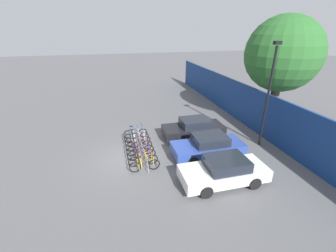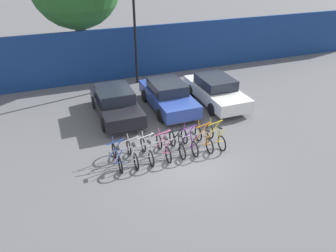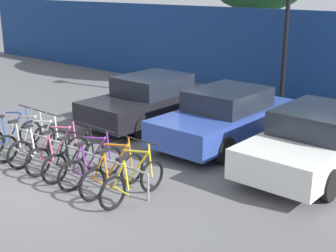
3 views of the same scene
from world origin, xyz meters
name	(u,v)px [view 3 (image 3 of 3)]	position (x,y,z in m)	size (l,w,h in m)	color
ground_plane	(59,185)	(0.00, 0.00, 0.00)	(120.00, 120.00, 0.00)	#59595B
hoarding_wall	(284,56)	(0.00, 9.50, 1.57)	(36.00, 0.16, 3.13)	navy
bike_rack	(70,149)	(-0.48, 0.68, 0.50)	(4.74, 0.04, 0.57)	gray
bicycle_blue	(12,136)	(-2.58, 0.53, 0.38)	(0.68, 1.71, 1.05)	black
bicycle_silver	(26,141)	(-1.99, 0.53, 0.38)	(0.68, 1.71, 1.05)	black
bicycle_white	(40,147)	(-1.40, 0.53, 0.38)	(0.68, 1.71, 1.05)	black
bicycle_pink	(58,154)	(-0.71, 0.53, 0.38)	(0.68, 1.71, 1.05)	black
bicycle_black	(75,160)	(-0.12, 0.53, 0.38)	(0.68, 1.71, 1.05)	black
bicycle_purple	(92,166)	(0.41, 0.53, 0.38)	(0.68, 1.71, 1.05)	black
bicycle_orange	(113,174)	(1.06, 0.53, 0.38)	(0.68, 1.71, 1.05)	black
bicycle_yellow	(133,182)	(1.62, 0.53, 0.38)	(0.68, 1.71, 1.05)	black
car_black	(151,99)	(-1.68, 4.59, 0.69)	(1.91, 4.32, 1.40)	black
car_blue	(226,116)	(1.00, 4.52, 0.69)	(1.91, 4.33, 1.40)	#2D479E
car_white	(317,140)	(3.58, 4.24, 0.69)	(1.91, 4.38, 1.40)	silver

